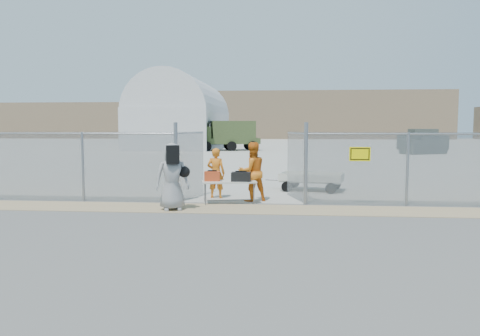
# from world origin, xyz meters

# --- Properties ---
(ground) EXTENTS (160.00, 160.00, 0.00)m
(ground) POSITION_xyz_m (0.00, 0.00, 0.00)
(ground) COLOR #575757
(tarmac_inside) EXTENTS (160.00, 80.00, 0.01)m
(tarmac_inside) POSITION_xyz_m (0.00, 42.00, 0.01)
(tarmac_inside) COLOR #ADAA9E
(tarmac_inside) RESTS_ON ground
(dirt_strip) EXTENTS (44.00, 1.60, 0.01)m
(dirt_strip) POSITION_xyz_m (0.00, 1.00, 0.01)
(dirt_strip) COLOR tan
(dirt_strip) RESTS_ON ground
(distant_hills) EXTENTS (140.00, 6.00, 9.00)m
(distant_hills) POSITION_xyz_m (5.00, 78.00, 4.50)
(distant_hills) COLOR #7F684F
(distant_hills) RESTS_ON ground
(chain_link_fence) EXTENTS (40.00, 0.20, 2.20)m
(chain_link_fence) POSITION_xyz_m (0.00, 2.00, 1.10)
(chain_link_fence) COLOR gray
(chain_link_fence) RESTS_ON ground
(quonset_hangar) EXTENTS (9.00, 18.00, 8.00)m
(quonset_hangar) POSITION_xyz_m (-10.00, 40.00, 4.00)
(quonset_hangar) COLOR silver
(quonset_hangar) RESTS_ON ground
(folding_table) EXTENTS (1.76, 1.02, 0.70)m
(folding_table) POSITION_xyz_m (-0.33, 1.95, 0.35)
(folding_table) COLOR beige
(folding_table) RESTS_ON ground
(orange_bag) EXTENTS (0.50, 0.36, 0.29)m
(orange_bag) POSITION_xyz_m (-0.85, 1.93, 0.85)
(orange_bag) COLOR #C9421C
(orange_bag) RESTS_ON folding_table
(black_duffel) EXTENTS (0.58, 0.35, 0.28)m
(black_duffel) POSITION_xyz_m (0.04, 1.91, 0.84)
(black_duffel) COLOR black
(black_duffel) RESTS_ON folding_table
(security_worker_left) EXTENTS (0.66, 0.48, 1.67)m
(security_worker_left) POSITION_xyz_m (-0.89, 2.99, 0.83)
(security_worker_left) COLOR orange
(security_worker_left) RESTS_ON ground
(security_worker_right) EXTENTS (1.14, 1.05, 1.88)m
(security_worker_right) POSITION_xyz_m (0.34, 2.48, 0.94)
(security_worker_right) COLOR orange
(security_worker_right) RESTS_ON ground
(visitor) EXTENTS (1.09, 0.88, 1.92)m
(visitor) POSITION_xyz_m (-1.80, 0.67, 0.96)
(visitor) COLOR gray
(visitor) RESTS_ON ground
(utility_trailer) EXTENTS (3.18, 2.13, 0.71)m
(utility_trailer) POSITION_xyz_m (2.38, 5.09, 0.35)
(utility_trailer) COLOR beige
(utility_trailer) RESTS_ON ground
(military_truck) EXTENTS (6.46, 3.75, 2.90)m
(military_truck) POSITION_xyz_m (-4.07, 33.60, 1.45)
(military_truck) COLOR #415229
(military_truck) RESTS_ON ground
(parked_vehicle_near) EXTENTS (4.11, 3.26, 1.70)m
(parked_vehicle_near) POSITION_xyz_m (13.33, 29.16, 0.85)
(parked_vehicle_near) COLOR #3E443E
(parked_vehicle_near) RESTS_ON ground
(parked_vehicle_mid) EXTENTS (4.75, 2.53, 2.06)m
(parked_vehicle_mid) POSITION_xyz_m (15.46, 36.83, 1.03)
(parked_vehicle_mid) COLOR #3E443E
(parked_vehicle_mid) RESTS_ON ground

